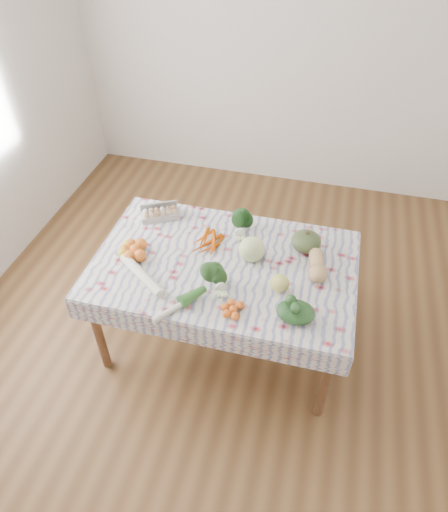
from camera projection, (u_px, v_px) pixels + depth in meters
The scene contains 17 objects.
ground at pixel (224, 336), 3.41m from camera, with size 4.50×4.50×0.00m, color brown.
wall_back at pixel (287, 43), 4.07m from camera, with size 4.00×0.04×2.80m, color silver.
dining_table at pixel (224, 272), 2.95m from camera, with size 1.60×1.00×0.75m.
tablecloth at pixel (224, 263), 2.90m from camera, with size 1.66×1.06×0.01m, color silver.
egg_carton at pixel (160, 215), 3.21m from camera, with size 0.26×0.11×0.07m, color #BABAB5.
carrot_bunch at pixel (210, 244), 3.00m from camera, with size 0.23×0.21×0.04m, color #C94D02.
kale_bunch at pixel (239, 223), 3.07m from camera, with size 0.18×0.15×0.15m, color #143A14.
kabocha_squash at pixel (306, 241), 2.96m from camera, with size 0.19×0.19×0.13m, color #44582E.
cabbage at pixel (252, 249), 2.87m from camera, with size 0.17×0.17×0.17m, color #C0D38B.
butternut_squash at pixel (318, 265), 2.80m from camera, with size 0.12×0.25×0.12m, color tan.
orange_cluster at pixel (135, 250), 2.92m from camera, with size 0.26×0.26×0.09m, color orange.
broccoli at pixel (218, 279), 2.71m from camera, with size 0.16×0.16×0.11m, color #244E1E.
mandarin_cluster at pixel (233, 309), 2.58m from camera, with size 0.17×0.17×0.05m, color orange.
grapefruit at pixel (280, 283), 2.69m from camera, with size 0.11×0.11×0.11m, color #D4D463.
spinach_bag at pixel (296, 312), 2.53m from camera, with size 0.22×0.17×0.10m, color #163415.
daikon at pixel (142, 274), 2.78m from camera, with size 0.06×0.06×0.43m, color white.
leek at pixel (179, 306), 2.61m from camera, with size 0.04×0.04×0.35m, color silver.
Camera 1 is at (0.52, -2.04, 2.76)m, focal length 32.00 mm.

